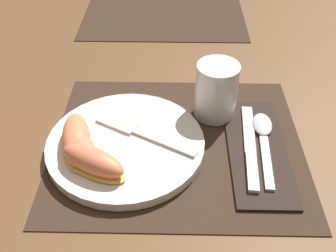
{
  "coord_description": "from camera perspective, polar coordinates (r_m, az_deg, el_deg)",
  "views": [
    {
      "loc": [
        -0.01,
        -0.48,
        0.46
      ],
      "look_at": [
        -0.02,
        0.02,
        0.02
      ],
      "focal_mm": 42.0,
      "sensor_mm": 36.0,
      "label": 1
    }
  ],
  "objects": [
    {
      "name": "citrus_wedge_0",
      "position": [
        0.64,
        -13.15,
        -1.94
      ],
      "size": [
        0.07,
        0.13,
        0.03
      ],
      "color": "#F7C656",
      "rests_on": "plate"
    },
    {
      "name": "citrus_wedge_1",
      "position": [
        0.62,
        -12.48,
        -3.5
      ],
      "size": [
        0.1,
        0.12,
        0.03
      ],
      "color": "#F7C656",
      "rests_on": "plate"
    },
    {
      "name": "knife",
      "position": [
        0.66,
        11.83,
        -3.02
      ],
      "size": [
        0.03,
        0.2,
        0.01
      ],
      "color": "silver",
      "rests_on": "napkin"
    },
    {
      "name": "spoon",
      "position": [
        0.69,
        13.67,
        -1.08
      ],
      "size": [
        0.04,
        0.18,
        0.01
      ],
      "color": "silver",
      "rests_on": "napkin"
    },
    {
      "name": "placemat",
      "position": [
        0.67,
        1.33,
        -2.46
      ],
      "size": [
        0.42,
        0.36,
        0.0
      ],
      "color": "#38281E",
      "rests_on": "ground_plane"
    },
    {
      "name": "citrus_wedge_2",
      "position": [
        0.6,
        -10.86,
        -5.08
      ],
      "size": [
        0.12,
        0.09,
        0.04
      ],
      "color": "#F7C656",
      "rests_on": "plate"
    },
    {
      "name": "ground_plane",
      "position": [
        0.67,
        1.33,
        -2.58
      ],
      "size": [
        3.0,
        3.0,
        0.0
      ],
      "primitive_type": "plane",
      "color": "brown"
    },
    {
      "name": "napkin",
      "position": [
        0.67,
        12.79,
        -3.22
      ],
      "size": [
        0.09,
        0.25,
        0.0
      ],
      "color": "#2D231E",
      "rests_on": "placemat"
    },
    {
      "name": "plate",
      "position": [
        0.65,
        -6.14,
        -2.66
      ],
      "size": [
        0.26,
        0.26,
        0.02
      ],
      "color": "white",
      "rests_on": "placemat"
    },
    {
      "name": "juice_glass",
      "position": [
        0.7,
        6.97,
        4.7
      ],
      "size": [
        0.07,
        0.07,
        0.1
      ],
      "color": "silver",
      "rests_on": "placemat"
    },
    {
      "name": "placemat_far",
      "position": [
        1.11,
        -0.55,
        16.61
      ],
      "size": [
        0.42,
        0.36,
        0.0
      ],
      "color": "#38281E",
      "rests_on": "ground_plane"
    },
    {
      "name": "fork",
      "position": [
        0.66,
        -4.36,
        -0.84
      ],
      "size": [
        0.18,
        0.11,
        0.0
      ],
      "color": "silver",
      "rests_on": "plate"
    }
  ]
}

